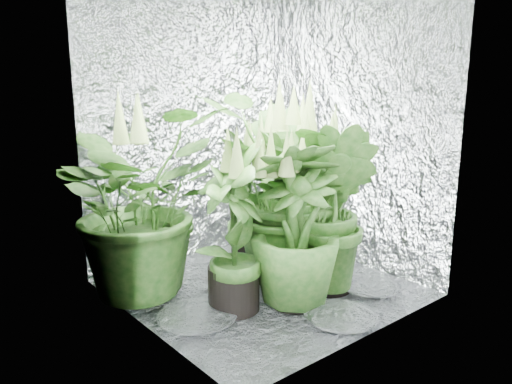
{
  "coord_description": "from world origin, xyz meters",
  "views": [
    {
      "loc": [
        -1.9,
        -2.22,
        1.27
      ],
      "look_at": [
        -0.05,
        0.0,
        0.62
      ],
      "focal_mm": 35.0,
      "sensor_mm": 36.0,
      "label": 1
    }
  ],
  "objects": [
    {
      "name": "plant_label",
      "position": [
        0.05,
        -0.33,
        0.3
      ],
      "size": [
        0.05,
        0.05,
        0.08
      ],
      "primitive_type": "cube",
      "rotation": [
        -0.21,
        0.0,
        0.69
      ],
      "color": "white",
      "rests_on": "plant_d"
    },
    {
      "name": "plant_f",
      "position": [
        -0.32,
        -0.13,
        0.47
      ],
      "size": [
        0.63,
        0.63,
        1.03
      ],
      "rotation": [
        0.0,
        0.0,
        4.35
      ],
      "color": "black",
      "rests_on": "ground"
    },
    {
      "name": "plant_c",
      "position": [
        0.43,
        0.27,
        0.54
      ],
      "size": [
        0.69,
        0.69,
        1.18
      ],
      "rotation": [
        0.0,
        0.0,
        1.75
      ],
      "color": "black",
      "rests_on": "ground"
    },
    {
      "name": "plant_b",
      "position": [
        0.21,
        0.38,
        0.47
      ],
      "size": [
        0.63,
        0.63,
        1.03
      ],
      "rotation": [
        0.0,
        0.0,
        1.24
      ],
      "color": "black",
      "rests_on": "ground"
    },
    {
      "name": "walls",
      "position": [
        0.0,
        0.0,
        1.0
      ],
      "size": [
        1.62,
        1.62,
        2.0
      ],
      "color": "silver",
      "rests_on": "ground"
    },
    {
      "name": "circulation_fan",
      "position": [
        0.58,
        0.28,
        0.17
      ],
      "size": [
        0.2,
        0.34,
        0.4
      ],
      "rotation": [
        0.0,
        0.0,
        0.31
      ],
      "color": "black",
      "rests_on": "ground"
    },
    {
      "name": "plant_d",
      "position": [
        -0.01,
        -0.3,
        0.47
      ],
      "size": [
        0.66,
        0.66,
        1.02
      ],
      "rotation": [
        0.0,
        0.0,
        2.8
      ],
      "color": "black",
      "rests_on": "ground"
    },
    {
      "name": "plant_e",
      "position": [
        0.2,
        -0.02,
        0.6
      ],
      "size": [
        1.34,
        1.34,
        1.27
      ],
      "rotation": [
        0.0,
        0.0,
        3.5
      ],
      "color": "black",
      "rests_on": "ground"
    },
    {
      "name": "plant_g",
      "position": [
        0.3,
        -0.27,
        0.51
      ],
      "size": [
        0.68,
        0.68,
        1.11
      ],
      "rotation": [
        0.0,
        0.0,
        4.98
      ],
      "color": "black",
      "rests_on": "ground"
    },
    {
      "name": "plant_a",
      "position": [
        -0.63,
        0.37,
        0.57
      ],
      "size": [
        1.23,
        1.23,
        1.21
      ],
      "rotation": [
        0.0,
        0.0,
        0.29
      ],
      "color": "black",
      "rests_on": "ground"
    },
    {
      "name": "ground",
      "position": [
        0.0,
        0.0,
        0.0
      ],
      "size": [
        1.6,
        1.6,
        0.0
      ],
      "primitive_type": "plane",
      "color": "silver",
      "rests_on": "ground"
    }
  ]
}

